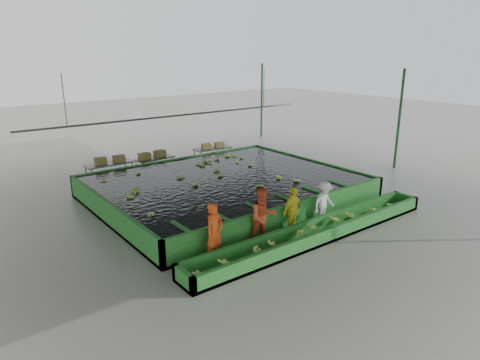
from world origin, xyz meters
TOP-DOWN VIEW (x-y plane):
  - ground at (0.00, 0.00)m, footprint 80.00×80.00m
  - shed_roof at (0.00, 0.00)m, footprint 20.00×22.00m
  - shed_posts at (0.00, 0.00)m, footprint 20.00×22.00m
  - flotation_tank at (0.00, 1.50)m, footprint 10.00×8.00m
  - tank_water at (0.00, 1.50)m, footprint 9.70×7.70m
  - sorting_trough at (0.00, -3.60)m, footprint 10.00×1.00m
  - cableway_rail at (0.00, 5.00)m, footprint 0.08×0.08m
  - rail_hanger_left at (-5.00, 5.00)m, footprint 0.04×0.04m
  - rail_hanger_right at (5.00, 5.00)m, footprint 0.04×0.04m
  - worker_a at (-3.44, -2.80)m, footprint 0.72×0.57m
  - worker_b at (-1.63, -2.80)m, footprint 1.04×0.90m
  - worker_c at (-0.36, -2.80)m, footprint 1.01×0.58m
  - worker_d at (1.16, -2.80)m, footprint 1.02×0.62m
  - packing_table_left at (-3.01, 6.34)m, footprint 2.10×0.87m
  - packing_table_mid at (-0.74, 6.35)m, footprint 1.94×0.94m
  - packing_table_right at (2.61, 6.31)m, footprint 2.03×0.89m
  - box_stack_left at (-2.96, 6.34)m, footprint 1.38×0.52m
  - box_stack_mid at (-0.83, 6.41)m, footprint 1.41×0.50m
  - box_stack_right at (2.60, 6.26)m, footprint 1.25×0.53m
  - floating_bananas at (0.00, 2.30)m, footprint 8.12×5.53m
  - trough_bananas at (0.00, -3.60)m, footprint 9.71×0.65m

SIDE VIEW (x-z plane):
  - ground at x=0.00m, z-range 0.00..0.00m
  - sorting_trough at x=0.00m, z-range 0.00..0.50m
  - trough_bananas at x=0.00m, z-range 0.34..0.46m
  - packing_table_mid at x=-0.74m, z-range 0.00..0.85m
  - flotation_tank at x=0.00m, z-range 0.00..0.90m
  - packing_table_right at x=2.61m, z-range 0.00..0.91m
  - packing_table_left at x=-3.01m, z-range 0.00..0.95m
  - worker_d at x=1.16m, z-range 0.00..1.52m
  - worker_c at x=-0.36m, z-range 0.00..1.62m
  - tank_water at x=0.00m, z-range 0.85..0.85m
  - floating_bananas at x=0.00m, z-range 0.79..0.91m
  - box_stack_mid at x=-0.83m, z-range 0.71..1.00m
  - worker_a at x=-3.44m, z-range 0.00..1.74m
  - worker_b at x=-1.63m, z-range 0.00..1.81m
  - box_stack_right at x=2.60m, z-range 0.78..1.04m
  - box_stack_left at x=-2.96m, z-range 0.81..1.10m
  - shed_posts at x=0.00m, z-range 0.00..5.00m
  - cableway_rail at x=0.00m, z-range -4.00..10.00m
  - rail_hanger_left at x=-5.00m, z-range 3.00..5.00m
  - rail_hanger_right at x=5.00m, z-range 3.00..5.00m
  - shed_roof at x=0.00m, z-range 4.98..5.02m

